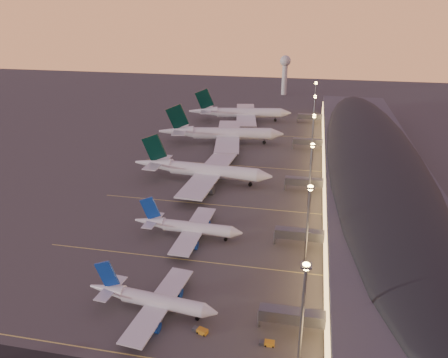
# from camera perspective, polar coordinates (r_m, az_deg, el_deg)

# --- Properties ---
(ground) EXTENTS (700.00, 700.00, 0.00)m
(ground) POSITION_cam_1_polar(r_m,az_deg,el_deg) (140.68, -4.54, -9.38)
(ground) COLOR #42403D
(airliner_narrow_south) EXTENTS (35.45, 31.81, 12.66)m
(airliner_narrow_south) POSITION_cam_1_polar(r_m,az_deg,el_deg) (116.18, -9.40, -15.32)
(airliner_narrow_south) COLOR silver
(airliner_narrow_south) RESTS_ON ground
(airliner_narrow_north) EXTENTS (37.53, 33.45, 13.44)m
(airliner_narrow_north) POSITION_cam_1_polar(r_m,az_deg,el_deg) (147.21, -4.75, -6.30)
(airliner_narrow_north) COLOR silver
(airliner_narrow_north) RESTS_ON ground
(airliner_wide_near) EXTENTS (62.86, 57.35, 20.11)m
(airliner_wide_near) POSITION_cam_1_polar(r_m,az_deg,el_deg) (190.88, -2.92, 1.17)
(airliner_wide_near) COLOR silver
(airliner_wide_near) RESTS_ON ground
(airliner_wide_mid) EXTENTS (69.17, 63.74, 22.17)m
(airliner_wide_mid) POSITION_cam_1_polar(r_m,az_deg,el_deg) (243.03, -0.37, 5.96)
(airliner_wide_mid) COLOR silver
(airliner_wide_mid) RESTS_ON ground
(airliner_wide_far) EXTENTS (67.26, 62.02, 21.57)m
(airliner_wide_far) POSITION_cam_1_polar(r_m,az_deg,el_deg) (290.88, 2.11, 8.62)
(airliner_wide_far) COLOR silver
(airliner_wide_far) RESTS_ON ground
(terminal_building) EXTENTS (56.35, 255.00, 17.46)m
(terminal_building) POSITION_cam_1_polar(r_m,az_deg,el_deg) (200.02, 18.71, 2.08)
(terminal_building) COLOR #4A4B50
(terminal_building) RESTS_ON ground
(light_masts) EXTENTS (2.20, 217.20, 25.90)m
(light_masts) POSITION_cam_1_polar(r_m,az_deg,el_deg) (188.36, 11.46, 4.44)
(light_masts) COLOR slate
(light_masts) RESTS_ON ground
(radar_tower) EXTENTS (9.00, 9.00, 32.50)m
(radar_tower) POSITION_cam_1_polar(r_m,az_deg,el_deg) (379.24, 7.97, 14.11)
(radar_tower) COLOR silver
(radar_tower) RESTS_ON ground
(lane_markings) EXTENTS (90.00, 180.36, 0.00)m
(lane_markings) POSITION_cam_1_polar(r_m,az_deg,el_deg) (174.88, -0.97, -2.68)
(lane_markings) COLOR #D8C659
(lane_markings) RESTS_ON ground
(baggage_tug_a) EXTENTS (4.05, 2.60, 1.13)m
(baggage_tug_a) POSITION_cam_1_polar(r_m,az_deg,el_deg) (110.43, -3.07, -19.18)
(baggage_tug_a) COLOR orange
(baggage_tug_a) RESTS_ON ground
(baggage_tug_b) EXTENTS (3.59, 1.67, 1.06)m
(baggage_tug_b) POSITION_cam_1_polar(r_m,az_deg,el_deg) (107.74, 5.71, -20.56)
(baggage_tug_b) COLOR orange
(baggage_tug_b) RESTS_ON ground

